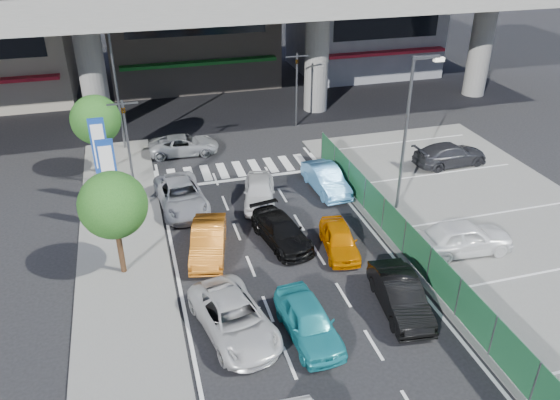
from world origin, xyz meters
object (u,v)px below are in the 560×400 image
object	(u,v)px
signboard_near	(108,172)
sedan_white_mid_left	(234,318)
traffic_light_left	(125,123)
street_lamp_left	(118,77)
sedan_black_mid	(281,231)
tree_near	(113,205)
tree_far	(96,120)
hatch_black_mid_right	(400,295)
wagon_silver_front_left	(181,196)
parked_sedan_dgrey	(450,154)
street_lamp_right	(410,122)
taxi_orange_right	(339,240)
traffic_cone	(406,234)
kei_truck_front_right	(326,179)
traffic_light_right	(297,72)
sedan_white_front_mid	(259,192)
signboard_far	(100,148)
parked_sedan_white	(463,237)
taxi_teal_mid	(308,321)
taxi_orange_left	(208,241)
crossing_wagon_silver	(184,145)

from	to	relation	value
signboard_near	sedan_white_mid_left	bearing A→B (deg)	-65.51
traffic_light_left	street_lamp_left	xyz separation A→B (m)	(-0.13, 6.00, 0.83)
street_lamp_left	sedan_black_mid	world-z (taller)	street_lamp_left
tree_near	tree_far	distance (m)	10.53
street_lamp_left	hatch_black_mid_right	world-z (taller)	street_lamp_left
wagon_silver_front_left	parked_sedan_dgrey	xyz separation A→B (m)	(16.35, 0.81, 0.04)
street_lamp_right	taxi_orange_right	distance (m)	6.83
sedan_black_mid	traffic_cone	size ratio (longest dim) A/B	6.69
sedan_white_mid_left	parked_sedan_dgrey	distance (m)	19.06
traffic_cone	sedan_white_mid_left	bearing A→B (deg)	-156.37
tree_far	kei_truck_front_right	bearing A→B (deg)	-25.12
traffic_light_right	tree_near	world-z (taller)	traffic_light_right
sedan_white_mid_left	sedan_white_front_mid	size ratio (longest dim) A/B	1.20
traffic_light_right	tree_far	bearing A→B (deg)	-161.31
signboard_far	taxi_orange_right	world-z (taller)	signboard_far
street_lamp_right	kei_truck_front_right	xyz separation A→B (m)	(-3.09, 2.93, -4.08)
parked_sedan_white	street_lamp_right	bearing A→B (deg)	14.34
traffic_light_left	sedan_white_mid_left	bearing A→B (deg)	-76.66
sedan_black_mid	taxi_orange_right	xyz separation A→B (m)	(2.35, -1.42, -0.01)
signboard_near	sedan_black_mid	distance (m)	8.58
signboard_far	wagon_silver_front_left	distance (m)	4.79
hatch_black_mid_right	sedan_white_front_mid	distance (m)	10.46
tree_far	sedan_white_front_mid	xyz separation A→B (m)	(7.98, -5.97, -2.70)
street_lamp_right	street_lamp_left	bearing A→B (deg)	138.37
traffic_light_right	street_lamp_left	size ratio (longest dim) A/B	0.65
taxi_teal_mid	wagon_silver_front_left	world-z (taller)	same
street_lamp_left	tree_near	bearing A→B (deg)	-92.76
wagon_silver_front_left	kei_truck_front_right	xyz separation A→B (m)	(7.95, -0.25, 0.00)
taxi_teal_mid	taxi_orange_left	bearing A→B (deg)	109.31
street_lamp_right	crossing_wagon_silver	size ratio (longest dim) A/B	1.82
sedan_white_front_mid	parked_sedan_dgrey	xyz separation A→B (m)	(12.31, 1.45, 0.04)
signboard_far	kei_truck_front_right	distance (m)	12.11
street_lamp_right	taxi_orange_right	xyz separation A→B (m)	(-4.57, -2.91, -4.16)
taxi_orange_left	traffic_cone	world-z (taller)	taxi_orange_left
traffic_light_left	wagon_silver_front_left	xyz separation A→B (m)	(2.34, -2.83, -3.25)
taxi_orange_right	sedan_white_front_mid	world-z (taller)	sedan_white_front_mid
signboard_far	taxi_orange_left	distance (m)	8.21
street_lamp_left	parked_sedan_dgrey	xyz separation A→B (m)	(18.81, -8.01, -4.04)
hatch_black_mid_right	sedan_black_mid	xyz separation A→B (m)	(-3.14, 5.94, -0.08)
tree_near	taxi_teal_mid	distance (m)	9.13
signboard_far	crossing_wagon_silver	bearing A→B (deg)	47.63
kei_truck_front_right	tree_near	bearing A→B (deg)	-159.20
parked_sedan_white	parked_sedan_dgrey	xyz separation A→B (m)	(4.52, 8.56, -0.09)
tree_near	traffic_light_right	bearing A→B (deg)	50.19
hatch_black_mid_right	taxi_orange_left	world-z (taller)	same
taxi_orange_left	street_lamp_right	bearing A→B (deg)	21.22
street_lamp_left	sedan_white_mid_left	world-z (taller)	street_lamp_left
hatch_black_mid_right	sedan_black_mid	size ratio (longest dim) A/B	0.99
traffic_light_right	taxi_orange_right	world-z (taller)	traffic_light_right
taxi_orange_left	kei_truck_front_right	distance (m)	8.55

